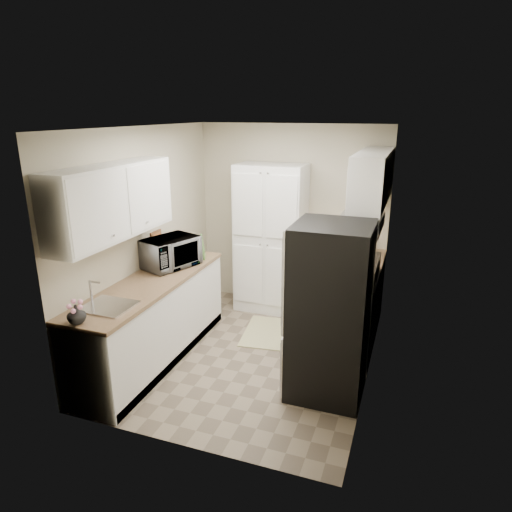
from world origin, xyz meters
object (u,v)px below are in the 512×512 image
at_px(wine_bottle, 177,246).
at_px(electric_range, 345,314).
at_px(refrigerator, 330,312).
at_px(toaster_oven, 355,248).
at_px(microwave, 170,252).
at_px(pantry_cabinet, 271,239).

bearing_deg(wine_bottle, electric_range, -0.27).
relative_size(refrigerator, wine_bottle, 5.97).
distance_m(refrigerator, toaster_oven, 1.55).
bearing_deg(toaster_oven, microwave, -130.60).
height_order(electric_range, wine_bottle, wine_bottle).
distance_m(electric_range, refrigerator, 0.88).
height_order(electric_range, toaster_oven, toaster_oven).
bearing_deg(electric_range, pantry_cabinet, 141.78).
xyz_separation_m(pantry_cabinet, refrigerator, (1.14, -1.73, -0.15)).
bearing_deg(toaster_oven, refrigerator, -69.60).
xyz_separation_m(wine_bottle, toaster_oven, (2.07, 0.73, -0.03)).
xyz_separation_m(pantry_cabinet, electric_range, (1.17, -0.93, -0.52)).
distance_m(pantry_cabinet, toaster_oven, 1.17).
xyz_separation_m(electric_range, microwave, (-1.99, -0.33, 0.61)).
bearing_deg(refrigerator, microwave, 166.51).
bearing_deg(electric_range, wine_bottle, 179.73).
relative_size(refrigerator, toaster_oven, 4.22).
bearing_deg(wine_bottle, refrigerator, -21.48).
xyz_separation_m(pantry_cabinet, wine_bottle, (-0.92, -0.92, 0.06)).
xyz_separation_m(electric_range, refrigerator, (-0.03, -0.80, 0.37)).
bearing_deg(pantry_cabinet, electric_range, -38.22).
height_order(electric_range, microwave, microwave).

